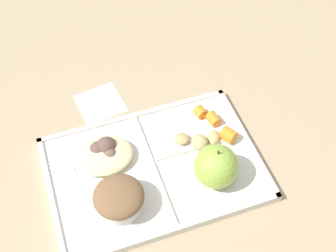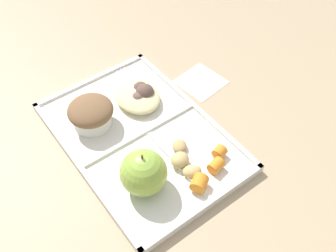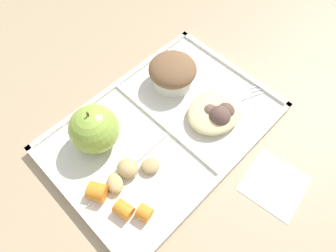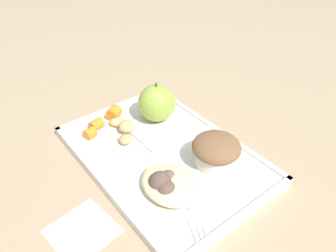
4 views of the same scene
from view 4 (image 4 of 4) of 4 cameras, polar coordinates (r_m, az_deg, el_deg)
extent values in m
plane|color=tan|center=(0.64, -0.85, -5.66)|extent=(6.00, 6.00, 0.00)
cube|color=silver|center=(0.63, -0.86, -5.21)|extent=(0.40, 0.27, 0.01)
cube|color=silver|center=(0.58, -11.42, -9.83)|extent=(0.40, 0.01, 0.01)
cube|color=silver|center=(0.70, 7.78, -0.07)|extent=(0.40, 0.01, 0.01)
cube|color=silver|center=(0.76, -9.83, 3.18)|extent=(0.01, 0.27, 0.01)
cube|color=silver|center=(0.54, 12.40, -15.42)|extent=(0.01, 0.27, 0.01)
cube|color=silver|center=(0.63, -0.66, -4.74)|extent=(0.01, 0.25, 0.01)
cube|color=silver|center=(0.69, -6.88, -0.67)|extent=(0.18, 0.01, 0.01)
sphere|color=#93B742|center=(0.70, -2.00, 4.10)|extent=(0.08, 0.08, 0.08)
cylinder|color=#4C381E|center=(0.68, -2.08, 7.16)|extent=(0.00, 0.00, 0.01)
cylinder|color=silver|center=(0.61, 8.36, -5.40)|extent=(0.08, 0.08, 0.03)
ellipsoid|color=brown|center=(0.59, 8.56, -3.69)|extent=(0.09, 0.09, 0.04)
cylinder|color=orange|center=(0.68, -13.65, -1.25)|extent=(0.03, 0.03, 0.02)
cylinder|color=orange|center=(0.72, -9.56, 2.29)|extent=(0.04, 0.04, 0.03)
cylinder|color=orange|center=(0.70, -12.52, 0.28)|extent=(0.03, 0.03, 0.02)
ellipsoid|color=tan|center=(0.70, -8.88, 0.73)|extent=(0.04, 0.04, 0.02)
ellipsoid|color=tan|center=(0.65, -7.52, -2.33)|extent=(0.04, 0.04, 0.02)
ellipsoid|color=tan|center=(0.68, -7.31, -0.11)|extent=(0.04, 0.04, 0.03)
ellipsoid|color=beige|center=(0.55, 0.37, -10.20)|extent=(0.11, 0.09, 0.03)
sphere|color=brown|center=(0.54, -0.31, -11.22)|extent=(0.03, 0.03, 0.03)
sphere|color=brown|center=(0.55, -1.37, -9.96)|extent=(0.04, 0.04, 0.04)
sphere|color=brown|center=(0.56, 0.02, -9.29)|extent=(0.03, 0.03, 0.03)
cube|color=silver|center=(0.56, 2.73, -11.49)|extent=(0.08, 0.04, 0.00)
cube|color=silver|center=(0.52, 4.61, -16.13)|extent=(0.04, 0.03, 0.00)
cylinder|color=silver|center=(0.51, 4.59, -18.70)|extent=(0.02, 0.01, 0.00)
cylinder|color=silver|center=(0.51, 5.59, -18.47)|extent=(0.02, 0.01, 0.00)
cylinder|color=silver|center=(0.51, 6.58, -18.24)|extent=(0.02, 0.01, 0.00)
cube|color=white|center=(0.54, -14.91, -17.51)|extent=(0.10, 0.10, 0.00)
camera|label=1|loc=(0.82, 51.37, 49.83)|focal=48.09mm
camera|label=2|loc=(0.97, -6.44, 46.98)|focal=41.46mm
camera|label=3|loc=(0.57, -35.65, 34.66)|focal=31.13mm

